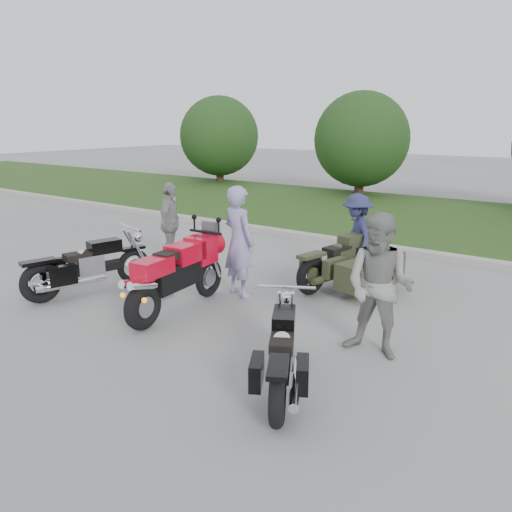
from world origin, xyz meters
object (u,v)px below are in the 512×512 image
Objects in this scene: sportbike_red at (176,273)px; cruiser_sidecar at (356,268)px; person_stripe at (239,242)px; person_denim at (356,236)px; cruiser_right at (282,357)px; person_grey at (380,286)px; person_back at (170,223)px; cruiser_left at (84,268)px.

cruiser_sidecar is at bearing 49.03° from sportbike_red.
person_denim is (1.19, 2.09, -0.14)m from person_stripe.
person_grey is (0.51, 1.43, 0.52)m from cruiser_right.
person_stripe reaches higher than person_grey.
person_denim reaches higher than cruiser_right.
person_back is at bearing -113.71° from person_denim.
cruiser_left is at bearing -130.90° from cruiser_sidecar.
cruiser_left is 5.09m from person_grey.
cruiser_right is 1.17× the size of person_denim.
cruiser_left is at bearing 49.69° from person_stripe.
person_stripe reaches higher than cruiser_left.
person_grey is (2.80, -0.81, -0.02)m from person_stripe.
sportbike_red is 2.92m from person_back.
cruiser_left reaches higher than cruiser_sidecar.
person_grey reaches higher than person_back.
person_denim is at bearing 61.49° from cruiser_left.
sportbike_red reaches higher than cruiser_sidecar.
cruiser_left is at bearing -174.30° from person_grey.
person_stripe is 1.11× the size of person_back.
person_grey reaches higher than person_denim.
person_denim is 3.82m from person_back.
person_denim is at bearing 60.53° from sportbike_red.
cruiser_sidecar is (-0.74, 3.59, 0.01)m from cruiser_right.
cruiser_right is (4.51, -0.76, -0.05)m from cruiser_left.
person_back is at bearing 109.89° from cruiser_left.
person_stripe is at bearing 106.66° from cruiser_right.
cruiser_left is 1.21× the size of cruiser_right.
person_back reaches higher than person_denim.
person_stripe reaches higher than person_back.
cruiser_right is 3.67m from cruiser_sidecar.
person_grey reaches higher than cruiser_right.
cruiser_right is at bearing -26.78° from sportbike_red.
sportbike_red is 1.01× the size of cruiser_left.
sportbike_red is 1.94m from cruiser_left.
person_stripe is at bearing 161.96° from person_grey.
sportbike_red is 2.80m from cruiser_right.
person_back reaches higher than cruiser_sidecar.
cruiser_sidecar is (3.77, 2.83, -0.04)m from cruiser_left.
person_stripe is at bearing 70.65° from sportbike_red.
cruiser_sidecar is 1.21× the size of person_stripe.
cruiser_right is at bearing -150.29° from person_back.
cruiser_left is 1.34× the size of person_back.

